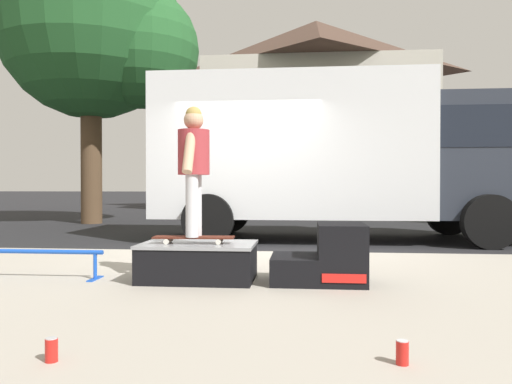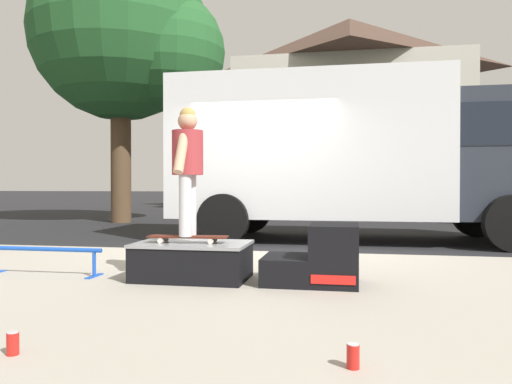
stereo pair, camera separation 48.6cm
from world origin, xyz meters
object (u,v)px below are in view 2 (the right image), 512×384
object	(u,v)px
kicker_ramp	(319,259)
skater_kid	(188,160)
soda_can_b	(353,356)
soda_can	(13,343)
grind_rail	(44,254)
street_tree_neighbour	(130,37)
skateboard	(188,237)
box_truck	(361,151)
skate_box	(192,259)

from	to	relation	value
kicker_ramp	skater_kid	xyz separation A→B (m)	(-1.28, -0.04, 0.94)
skater_kid	soda_can_b	distance (m)	2.84
soda_can	grind_rail	bearing A→B (deg)	120.27
kicker_ramp	street_tree_neighbour	world-z (taller)	street_tree_neighbour
skateboard	box_truck	world-z (taller)	box_truck
skate_box	street_tree_neighbour	xyz separation A→B (m)	(-4.47, 8.27, 4.86)
street_tree_neighbour	soda_can	bearing A→B (deg)	-68.41
skate_box	box_truck	bearing A→B (deg)	70.29
kicker_ramp	soda_can	world-z (taller)	kicker_ramp
soda_can_b	street_tree_neighbour	size ratio (longest dim) A/B	0.02
soda_can_b	box_truck	distance (m)	7.17
skateboard	skater_kid	bearing A→B (deg)	0.00
grind_rail	skater_kid	size ratio (longest dim) A/B	1.03
skater_kid	grind_rail	bearing A→B (deg)	-179.36
grind_rail	soda_can_b	distance (m)	3.76
skate_box	soda_can	bearing A→B (deg)	-97.39
kicker_ramp	grind_rail	xyz separation A→B (m)	(-2.83, -0.06, -0.02)
grind_rail	skater_kid	bearing A→B (deg)	0.64
skate_box	box_truck	world-z (taller)	box_truck
grind_rail	skateboard	distance (m)	1.57
skateboard	box_truck	size ratio (longest dim) A/B	0.11
street_tree_neighbour	skater_kid	bearing A→B (deg)	-61.93
grind_rail	soda_can_b	bearing A→B (deg)	-33.61
street_tree_neighbour	grind_rail	bearing A→B (deg)	-70.93
skater_kid	box_truck	distance (m)	5.23
grind_rail	soda_can_b	world-z (taller)	grind_rail
box_truck	grind_rail	bearing A→B (deg)	-124.07
skater_kid	box_truck	size ratio (longest dim) A/B	0.18
grind_rail	skater_kid	world-z (taller)	skater_kid
grind_rail	box_truck	size ratio (longest dim) A/B	0.19
street_tree_neighbour	soda_can_b	bearing A→B (deg)	-60.01
grind_rail	soda_can	bearing A→B (deg)	-59.73
skate_box	soda_can_b	size ratio (longest dim) A/B	8.82
skate_box	kicker_ramp	distance (m)	1.25
skate_box	grind_rail	world-z (taller)	skate_box
skater_kid	street_tree_neighbour	world-z (taller)	street_tree_neighbour
soda_can_b	skateboard	bearing A→B (deg)	126.90
skater_kid	soda_can_b	xyz separation A→B (m)	(1.57, -2.09, -1.11)
kicker_ramp	soda_can	size ratio (longest dim) A/B	7.05
skateboard	kicker_ramp	bearing A→B (deg)	1.85
grind_rail	skateboard	size ratio (longest dim) A/B	1.64
skateboard	soda_can_b	size ratio (longest dim) A/B	6.26
grind_rail	skateboard	xyz separation A→B (m)	(1.55, 0.02, 0.21)
kicker_ramp	street_tree_neighbour	xyz separation A→B (m)	(-5.71, 8.27, 4.82)
kicker_ramp	skate_box	bearing A→B (deg)	179.98
street_tree_neighbour	kicker_ramp	bearing A→B (deg)	-55.36
grind_rail	street_tree_neighbour	bearing A→B (deg)	109.07
soda_can_b	soda_can	bearing A→B (deg)	-175.75
skate_box	street_tree_neighbour	distance (m)	10.58
skate_box	skateboard	size ratio (longest dim) A/B	1.41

